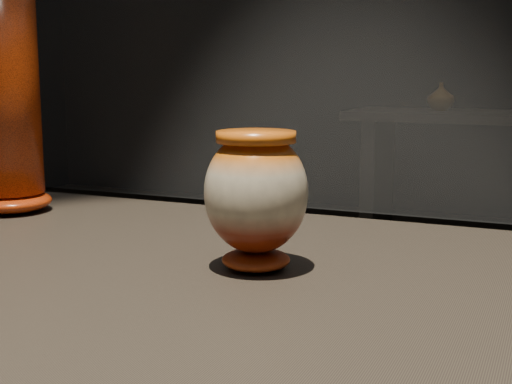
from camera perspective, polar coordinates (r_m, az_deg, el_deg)
main_vase at (r=0.83m, az=0.00°, el=-0.20°), size 0.13×0.13×0.16m
tall_vase at (r=1.23m, az=-19.48°, el=7.79°), size 0.17×0.17×0.42m
back_vase_left at (r=4.19m, az=14.57°, el=7.40°), size 0.21×0.21×0.16m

